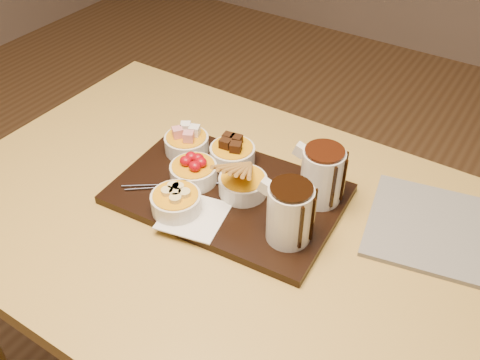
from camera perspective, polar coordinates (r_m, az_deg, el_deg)
The scene contains 12 objects.
dining_table at distance 1.15m, azimuth -1.42°, elevation -7.24°, with size 1.20×0.80×0.75m.
serving_board at distance 1.12m, azimuth -1.29°, elevation -1.47°, with size 0.46×0.30×0.02m, color black.
napkin at distance 1.06m, azimuth -4.96°, elevation -3.83°, with size 0.12×0.12×0.00m, color white.
bowl_marshmallows at distance 1.21m, azimuth -5.70°, elevation 3.84°, with size 0.10×0.10×0.04m, color silver.
bowl_cake at distance 1.17m, azimuth -0.81°, elevation 2.72°, with size 0.10×0.10×0.04m, color silver.
bowl_strawberries at distance 1.13m, azimuth -4.96°, elevation 0.75°, with size 0.10×0.10×0.04m, color silver.
bowl_biscotti at distance 1.09m, azimuth 0.31°, elevation -0.57°, with size 0.10×0.10×0.04m, color silver.
bowl_bananas at distance 1.06m, azimuth -6.82°, elevation -2.41°, with size 0.10×0.10×0.04m, color silver.
pitcher_dark_chocolate at distance 0.98m, azimuth 5.31°, elevation -3.64°, with size 0.08×0.08×0.12m, color silver.
pitcher_milk_chocolate at distance 1.07m, azimuth 8.72°, elevation 0.42°, with size 0.08×0.08×0.12m, color silver.
fondue_skewers at distance 1.13m, azimuth -6.03°, elevation -0.41°, with size 0.26×0.03×0.01m, color silver, non-canonical shape.
newspaper at distance 1.12m, azimuth 21.38°, elevation -5.18°, with size 0.31×0.24×0.01m, color beige.
Camera 1 is at (0.45, -0.64, 1.50)m, focal length 40.00 mm.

